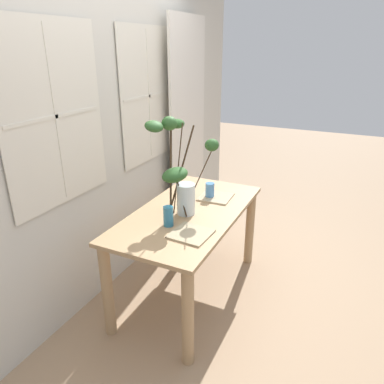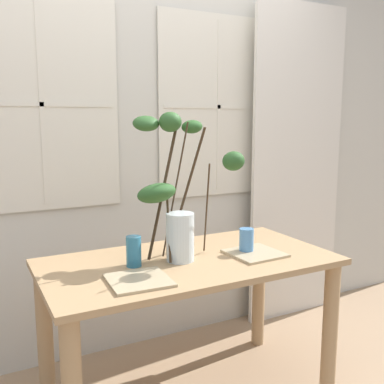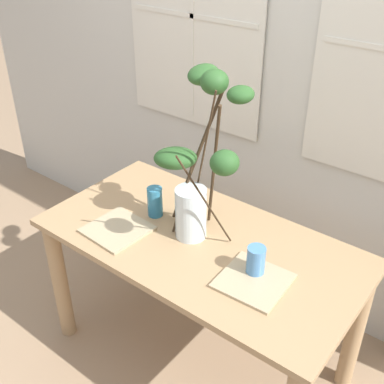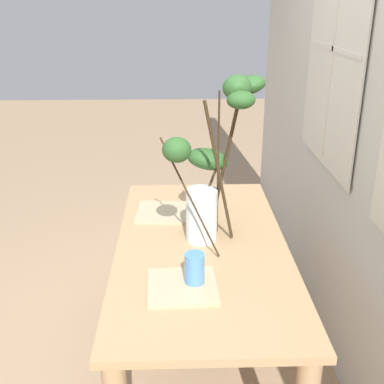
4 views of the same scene
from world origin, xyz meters
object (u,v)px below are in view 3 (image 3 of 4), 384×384
(dining_table, at_px, (199,265))
(plate_square_right, at_px, (253,281))
(drinking_glass_blue_right, at_px, (256,261))
(drinking_glass_blue_left, at_px, (155,202))
(vase_with_branches, at_px, (196,166))
(plate_square_left, at_px, (117,229))

(dining_table, bearing_deg, plate_square_right, -15.08)
(drinking_glass_blue_right, xyz_separation_m, plate_square_right, (0.02, -0.05, -0.06))
(drinking_glass_blue_left, height_order, plate_square_right, drinking_glass_blue_left)
(dining_table, height_order, plate_square_right, plate_square_right)
(vase_with_branches, relative_size, drinking_glass_blue_right, 5.66)
(drinking_glass_blue_left, xyz_separation_m, drinking_glass_blue_right, (0.60, -0.07, -0.01))
(dining_table, bearing_deg, plate_square_left, -151.97)
(drinking_glass_blue_left, bearing_deg, vase_with_branches, 4.11)
(plate_square_left, bearing_deg, drinking_glass_blue_left, 75.41)
(drinking_glass_blue_right, distance_m, plate_square_left, 0.66)
(dining_table, distance_m, vase_with_branches, 0.49)
(plate_square_left, height_order, plate_square_right, same)
(drinking_glass_blue_left, distance_m, plate_square_left, 0.22)
(dining_table, relative_size, plate_square_right, 5.61)
(dining_table, xyz_separation_m, vase_with_branches, (-0.06, 0.04, 0.49))
(drinking_glass_blue_left, bearing_deg, drinking_glass_blue_right, -6.53)
(dining_table, height_order, vase_with_branches, vase_with_branches)
(dining_table, distance_m, drinking_glass_blue_right, 0.38)
(plate_square_right, bearing_deg, dining_table, 164.92)
(vase_with_branches, relative_size, plate_square_left, 2.85)
(dining_table, relative_size, vase_with_branches, 1.98)
(vase_with_branches, bearing_deg, plate_square_left, -141.96)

